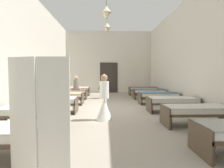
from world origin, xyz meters
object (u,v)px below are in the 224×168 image
Objects in this scene: bed_left_row_3 at (63,96)px; nurse_near_aisle at (104,104)px; bed_right_row_2 at (173,101)px; bed_left_row_2 at (52,101)px; privacy_screen at (22,122)px; bed_left_row_1 at (32,112)px; bed_right_row_4 at (149,91)px; bed_right_row_5 at (143,89)px; bed_left_row_5 at (76,89)px; potted_plant at (102,84)px; bed_left_row_4 at (71,92)px; patient_seated_primary at (76,85)px; bed_right_row_1 at (197,110)px; bed_right_row_3 at (158,95)px.

nurse_near_aisle reaches higher than bed_left_row_3.
bed_left_row_2 is at bearing 180.00° from bed_right_row_2.
bed_left_row_2 is 1.12× the size of privacy_screen.
bed_left_row_1 is 1.00× the size of bed_right_row_2.
bed_right_row_4 is 1.90m from bed_right_row_5.
bed_left_row_5 is 1.00× the size of bed_right_row_5.
bed_left_row_3 is 1.12× the size of privacy_screen.
bed_left_row_5 is 10.34m from privacy_screen.
nurse_near_aisle is 5.30m from potted_plant.
bed_left_row_4 is 0.56m from patient_seated_primary.
nurse_near_aisle is (-2.66, -1.14, 0.09)m from bed_right_row_2.
bed_left_row_3 is 1.90m from bed_left_row_4.
bed_right_row_5 is (4.66, 0.00, 0.00)m from bed_left_row_5.
bed_left_row_2 and bed_left_row_3 have the same top height.
patient_seated_primary is at bearing 127.55° from bed_right_row_1.
bed_right_row_1 is 1.36× the size of potted_plant.
bed_left_row_3 is 3.80m from bed_left_row_5.
bed_right_row_4 is 2.86m from potted_plant.
bed_right_row_2 is (4.66, 0.00, 0.00)m from bed_left_row_2.
bed_left_row_1 and bed_left_row_5 have the same top height.
bed_right_row_1 is at bearing 0.00° from bed_left_row_1.
privacy_screen is (-0.90, -8.73, -0.01)m from potted_plant.
bed_right_row_3 is 5.03m from bed_left_row_4.
privacy_screen is (0.60, -8.30, -0.02)m from patient_seated_primary.
nurse_near_aisle is at bearing -156.70° from bed_right_row_2.
bed_right_row_3 is at bearing -22.18° from bed_left_row_4.
bed_right_row_1 is 3.80m from bed_right_row_3.
bed_left_row_3 is 1.00× the size of bed_left_row_4.
bed_right_row_3 and bed_right_row_4 have the same top height.
privacy_screen is (-1.05, -3.44, 0.32)m from nurse_near_aisle.
nurse_near_aisle is (-2.66, -6.84, 0.09)m from bed_right_row_5.
bed_left_row_2 and bed_right_row_5 have the same top height.
bed_left_row_2 is 1.00× the size of bed_right_row_2.
privacy_screen reaches higher than potted_plant.
bed_left_row_3 and bed_left_row_4 have the same top height.
bed_left_row_1 is at bearing -121.52° from bed_right_row_5.
bed_right_row_3 is 7.48m from privacy_screen.
bed_left_row_2 is 6.01m from bed_right_row_4.
bed_left_row_3 is (0.00, 1.90, 0.00)m from bed_left_row_2.
bed_right_row_2 is 5.70m from bed_right_row_5.
bed_right_row_4 is at bearing 4.07° from nurse_near_aisle.
patient_seated_primary is (0.35, -1.99, 0.43)m from bed_left_row_5.
bed_left_row_5 is (-4.66, 3.80, 0.00)m from bed_right_row_3.
bed_left_row_1 and bed_right_row_3 have the same top height.
bed_left_row_4 is 5.03m from bed_right_row_5.
bed_right_row_1 is 1.00× the size of bed_left_row_2.
privacy_screen reaches higher than bed_right_row_1.
bed_right_row_1 is at bearing -50.73° from bed_left_row_4.
patient_seated_primary reaches higher than bed_right_row_2.
nurse_near_aisle is (-2.66, 0.76, 0.09)m from bed_right_row_1.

